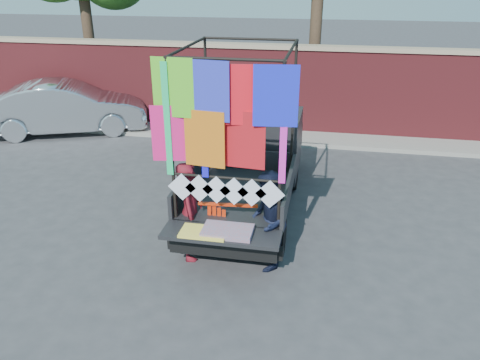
% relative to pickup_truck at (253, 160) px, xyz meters
% --- Properties ---
extents(ground, '(90.00, 90.00, 0.00)m').
position_rel_pickup_truck_xyz_m(ground, '(-0.07, -2.29, -0.87)').
color(ground, '#38383A').
rests_on(ground, ground).
extents(brick_wall, '(30.00, 0.45, 2.61)m').
position_rel_pickup_truck_xyz_m(brick_wall, '(-0.07, 4.71, 0.46)').
color(brick_wall, maroon).
rests_on(brick_wall, ground).
extents(curb, '(30.00, 1.20, 0.12)m').
position_rel_pickup_truck_xyz_m(curb, '(-0.07, 4.01, -0.81)').
color(curb, gray).
rests_on(curb, ground).
extents(pickup_truck, '(2.17, 5.46, 3.44)m').
position_rel_pickup_truck_xyz_m(pickup_truck, '(0.00, 0.00, 0.00)').
color(pickup_truck, black).
rests_on(pickup_truck, ground).
extents(sedan, '(4.96, 3.25, 1.55)m').
position_rel_pickup_truck_xyz_m(sedan, '(-6.26, 3.45, -0.09)').
color(sedan, silver).
rests_on(sedan, ground).
extents(woman, '(0.52, 0.70, 1.74)m').
position_rel_pickup_truck_xyz_m(woman, '(-0.66, -2.46, 0.00)').
color(woman, maroon).
rests_on(woman, ground).
extents(man, '(0.75, 0.91, 1.69)m').
position_rel_pickup_truck_xyz_m(man, '(0.65, -2.52, -0.02)').
color(man, black).
rests_on(man, ground).
extents(streamer_bundle, '(0.98, 0.13, 0.67)m').
position_rel_pickup_truck_xyz_m(streamer_bundle, '(-0.11, -2.50, 0.00)').
color(streamer_bundle, red).
rests_on(streamer_bundle, ground).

